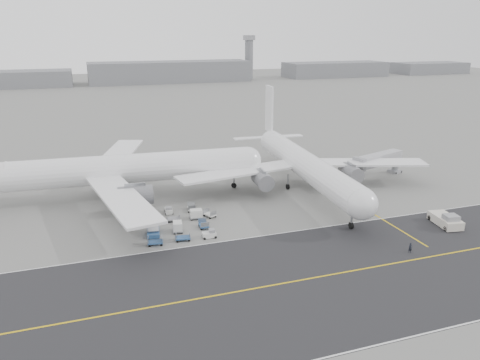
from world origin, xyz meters
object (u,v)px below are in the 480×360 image
object	(u,v)px
pushback_tug	(446,220)
airliner_b	(304,164)
ground_crew_a	(410,248)
airliner_a	(118,169)
jet_bridge	(379,160)
control_tower	(249,56)

from	to	relation	value
pushback_tug	airliner_b	bearing A→B (deg)	128.66
pushback_tug	ground_crew_a	bearing A→B (deg)	-142.32
airliner_a	jet_bridge	world-z (taller)	airliner_a
airliner_b	ground_crew_a	size ratio (longest dim) A/B	33.96
control_tower	jet_bridge	xyz separation A→B (m)	(-55.29, -244.48, -12.04)
airliner_b	jet_bridge	distance (m)	21.05
airliner_a	airliner_b	world-z (taller)	airliner_a
control_tower	pushback_tug	xyz separation A→B (m)	(-60.92, -273.66, -15.21)
jet_bridge	ground_crew_a	bearing A→B (deg)	-135.77
ground_crew_a	control_tower	bearing A→B (deg)	82.81
airliner_a	airliner_b	bearing A→B (deg)	-96.40
airliner_b	pushback_tug	size ratio (longest dim) A/B	6.45
control_tower	airliner_a	bearing A→B (deg)	-115.75
airliner_b	jet_bridge	bearing A→B (deg)	9.42
pushback_tug	ground_crew_a	size ratio (longest dim) A/B	5.26
pushback_tug	airliner_a	bearing A→B (deg)	157.15
airliner_a	jet_bridge	distance (m)	60.36
control_tower	jet_bridge	bearing A→B (deg)	-102.74
control_tower	pushback_tug	bearing A→B (deg)	-102.55
airliner_a	airliner_b	distance (m)	39.84
airliner_a	pushback_tug	xyz separation A→B (m)	(54.47, -34.45, -5.16)
jet_bridge	airliner_b	bearing A→B (deg)	166.77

